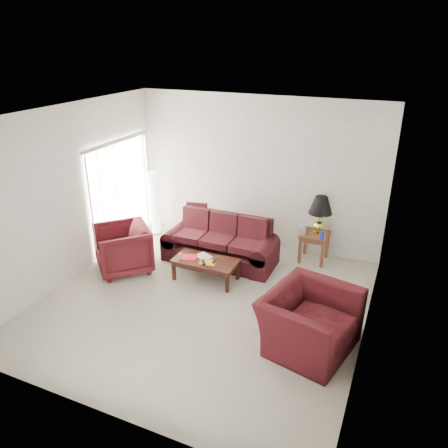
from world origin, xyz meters
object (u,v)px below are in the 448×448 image
(armchair_left, at_px, (123,249))
(coffee_table, at_px, (206,270))
(floor_lamp, at_px, (155,203))
(armchair_right, at_px, (309,321))
(end_table, at_px, (314,247))
(sofa, at_px, (220,241))

(armchair_left, xyz_separation_m, coffee_table, (1.54, 0.28, -0.23))
(floor_lamp, xyz_separation_m, armchair_left, (0.31, -1.62, -0.27))
(armchair_left, relative_size, coffee_table, 0.84)
(floor_lamp, xyz_separation_m, armchair_right, (3.94, -2.39, -0.29))
(coffee_table, bearing_deg, floor_lamp, 151.91)
(end_table, height_order, armchair_left, armchair_left)
(end_table, height_order, floor_lamp, floor_lamp)
(armchair_right, bearing_deg, armchair_left, 91.34)
(floor_lamp, bearing_deg, armchair_left, -79.08)
(coffee_table, bearing_deg, armchair_left, -161.74)
(floor_lamp, height_order, armchair_left, floor_lamp)
(armchair_left, bearing_deg, end_table, 73.34)
(sofa, xyz_separation_m, end_table, (1.63, 0.76, -0.15))
(armchair_left, bearing_deg, sofa, 77.87)
(sofa, xyz_separation_m, floor_lamp, (-1.80, 0.62, 0.27))
(end_table, xyz_separation_m, armchair_left, (-3.11, -1.77, 0.15))
(sofa, bearing_deg, coffee_table, -86.92)
(armchair_left, relative_size, armchair_right, 0.75)
(sofa, xyz_separation_m, coffee_table, (0.05, -0.72, -0.24))
(end_table, xyz_separation_m, armchair_right, (0.52, -2.54, 0.13))
(sofa, relative_size, armchair_right, 1.68)
(coffee_table, bearing_deg, end_table, 51.14)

